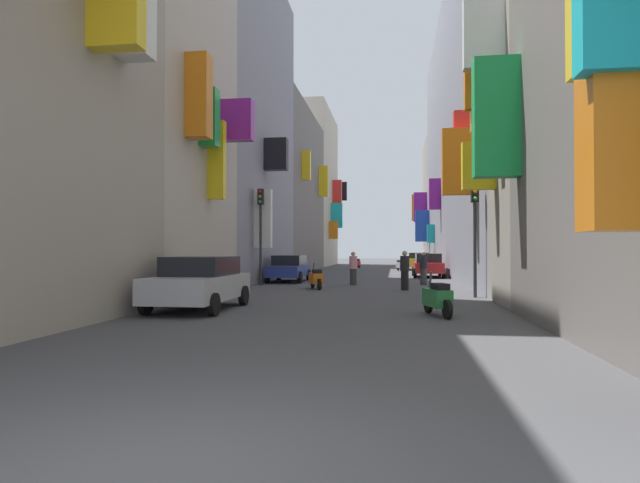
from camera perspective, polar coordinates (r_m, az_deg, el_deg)
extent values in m
plane|color=#424244|center=(33.89, 4.92, -3.75)|extent=(140.00, 140.00, 0.00)
cube|color=#B2A899|center=(22.99, -19.40, 21.56)|extent=(6.00, 7.37, 20.92)
cube|color=yellow|center=(20.36, -10.89, 8.46)|extent=(0.61, 0.35, 2.89)
cube|color=green|center=(19.90, -11.65, 12.73)|extent=(0.60, 0.59, 2.05)
cube|color=purple|center=(21.57, -8.95, 12.55)|extent=(1.38, 0.58, 1.57)
cube|color=orange|center=(18.84, -12.75, 14.79)|extent=(0.76, 0.65, 2.79)
cube|color=gray|center=(31.52, -10.63, 12.30)|extent=(6.00, 13.08, 17.75)
cube|color=white|center=(26.37, -6.06, 2.42)|extent=(0.85, 0.37, 2.84)
cube|color=black|center=(28.73, -4.68, 9.19)|extent=(1.21, 0.60, 1.68)
cube|color=slate|center=(44.71, -4.76, 5.36)|extent=(6.00, 15.46, 13.10)
cube|color=yellow|center=(48.75, 0.37, 6.43)|extent=(0.80, 0.45, 2.76)
cube|color=yellow|center=(40.06, -1.46, 8.07)|extent=(0.63, 0.47, 2.18)
cube|color=#BCB29E|center=(58.64, -1.70, 5.55)|extent=(6.00, 12.72, 16.52)
cube|color=orange|center=(55.86, 1.45, 1.23)|extent=(0.90, 0.47, 1.84)
cube|color=black|center=(63.24, 2.32, 5.34)|extent=(1.21, 0.42, 2.17)
cube|color=#19B2BF|center=(57.37, 1.77, 2.77)|extent=(1.23, 0.39, 2.65)
cube|color=red|center=(59.29, 1.84, 5.17)|extent=(0.99, 0.64, 2.83)
cube|color=orange|center=(7.09, 30.35, 11.33)|extent=(1.07, 0.64, 2.56)
cube|color=yellow|center=(9.08, 27.34, 20.15)|extent=(0.70, 0.55, 1.60)
cube|color=green|center=(15.06, 18.16, 12.35)|extent=(1.16, 0.56, 3.10)
cube|color=gray|center=(19.67, 27.47, 19.84)|extent=(6.00, 3.56, 17.25)
cube|color=white|center=(17.68, 16.95, 20.36)|extent=(1.18, 0.41, 2.13)
cube|color=yellow|center=(18.15, 16.47, 7.71)|extent=(1.05, 0.41, 1.53)
cube|color=orange|center=(17.96, 16.84, 17.93)|extent=(1.08, 0.36, 3.02)
cube|color=orange|center=(17.76, 17.17, 15.15)|extent=(0.88, 0.50, 2.57)
cube|color=gray|center=(38.09, 17.48, 10.82)|extent=(6.00, 35.34, 18.78)
cube|color=red|center=(23.05, 15.01, 10.50)|extent=(0.81, 0.49, 2.24)
cube|color=#19B2BF|center=(44.63, 11.68, 0.82)|extent=(0.62, 0.49, 1.50)
cube|color=blue|center=(51.64, 10.80, 1.63)|extent=(1.31, 0.59, 2.95)
cube|color=orange|center=(22.31, 14.53, 8.19)|extent=(1.32, 0.45, 2.64)
cube|color=purple|center=(39.00, 12.08, 4.94)|extent=(0.81, 0.59, 2.17)
cube|color=gray|center=(59.66, 13.95, 3.96)|extent=(6.00, 9.34, 13.41)
cube|color=orange|center=(60.57, 10.36, 3.56)|extent=(1.36, 0.52, 2.89)
cube|color=purple|center=(55.31, 10.60, 3.60)|extent=(1.33, 0.39, 2.99)
cube|color=#19B2BF|center=(61.75, 10.62, 2.92)|extent=(0.71, 0.60, 1.89)
cube|color=green|center=(63.43, 10.54, 3.56)|extent=(0.72, 0.44, 2.24)
cube|color=gold|center=(46.19, 10.41, -2.18)|extent=(1.84, 4.44, 0.67)
cube|color=black|center=(45.95, 10.42, -1.47)|extent=(1.62, 2.49, 0.47)
cylinder|color=black|center=(47.63, 9.23, -2.55)|extent=(0.18, 0.60, 0.60)
cylinder|color=black|center=(47.70, 11.44, -2.54)|extent=(0.18, 0.60, 0.60)
cylinder|color=black|center=(44.70, 9.31, -2.66)|extent=(0.18, 0.60, 0.60)
cylinder|color=black|center=(44.78, 11.66, -2.65)|extent=(0.18, 0.60, 0.60)
cube|color=navy|center=(28.65, -3.34, -3.10)|extent=(1.69, 4.15, 0.57)
cube|color=black|center=(28.84, -3.26, -2.00)|extent=(1.48, 2.32, 0.53)
cylinder|color=black|center=(27.16, -2.16, -3.83)|extent=(0.18, 0.60, 0.60)
cylinder|color=black|center=(27.51, -5.63, -3.79)|extent=(0.18, 0.60, 0.60)
cylinder|color=black|center=(29.86, -1.23, -3.56)|extent=(0.18, 0.60, 0.60)
cylinder|color=black|center=(30.17, -4.40, -3.53)|extent=(0.18, 0.60, 0.60)
cube|color=#B7B7BC|center=(15.64, -12.75, -4.77)|extent=(1.84, 4.16, 0.67)
cube|color=black|center=(15.80, -12.48, -2.54)|extent=(1.62, 2.33, 0.53)
cylinder|color=black|center=(14.07, -11.23, -6.58)|extent=(0.18, 0.60, 0.60)
cylinder|color=black|center=(14.77, -18.02, -6.28)|extent=(0.18, 0.60, 0.60)
cylinder|color=black|center=(16.67, -8.10, -5.69)|extent=(0.18, 0.60, 0.60)
cylinder|color=black|center=(17.27, -14.00, -5.50)|extent=(0.18, 0.60, 0.60)
cube|color=#B21E1E|center=(34.04, 11.37, -2.69)|extent=(1.68, 4.33, 0.62)
cube|color=black|center=(33.81, 11.39, -1.72)|extent=(1.48, 2.43, 0.54)
cylinder|color=black|center=(35.44, 9.88, -3.13)|extent=(0.18, 0.60, 0.60)
cylinder|color=black|center=(35.53, 12.59, -3.11)|extent=(0.18, 0.60, 0.60)
cylinder|color=black|center=(32.58, 10.05, -3.32)|extent=(0.18, 0.60, 0.60)
cylinder|color=black|center=(32.68, 12.99, -3.31)|extent=(0.18, 0.60, 0.60)
cube|color=orange|center=(23.28, -0.44, -3.92)|extent=(0.79, 1.15, 0.45)
cube|color=black|center=(23.07, -0.33, -3.19)|extent=(0.50, 0.64, 0.16)
cylinder|color=#4C4C51|center=(23.79, -0.71, -3.07)|extent=(0.15, 0.28, 0.68)
cylinder|color=black|center=(23.94, -0.78, -4.37)|extent=(0.26, 0.48, 0.48)
cylinder|color=black|center=(22.64, -0.08, -4.57)|extent=(0.26, 0.48, 0.48)
cube|color=#ADADB2|center=(43.77, 8.52, -2.48)|extent=(0.73, 1.26, 0.45)
cube|color=black|center=(43.98, 8.44, -2.08)|extent=(0.45, 0.62, 0.16)
cylinder|color=#4C4C51|center=(43.19, 8.72, -2.07)|extent=(0.13, 0.28, 0.68)
cylinder|color=black|center=(43.06, 8.78, -2.81)|extent=(0.22, 0.49, 0.48)
cylinder|color=black|center=(44.49, 8.27, -2.74)|extent=(0.22, 0.49, 0.48)
cube|color=red|center=(49.47, 3.86, -2.30)|extent=(0.75, 1.22, 0.45)
cube|color=black|center=(49.67, 3.95, -1.94)|extent=(0.47, 0.63, 0.16)
cylinder|color=#4C4C51|center=(48.93, 3.62, -1.94)|extent=(0.14, 0.28, 0.68)
cylinder|color=black|center=(48.82, 3.56, -2.58)|extent=(0.23, 0.49, 0.48)
cylinder|color=black|center=(50.15, 4.15, -2.54)|extent=(0.23, 0.49, 0.48)
cube|color=#287F3D|center=(14.17, 12.34, -5.86)|extent=(0.73, 1.16, 0.45)
cube|color=black|center=(13.96, 12.63, -4.68)|extent=(0.47, 0.63, 0.16)
cylinder|color=#4C4C51|center=(14.65, 11.58, -4.43)|extent=(0.13, 0.28, 0.68)
cylinder|color=black|center=(14.82, 11.41, -6.52)|extent=(0.23, 0.49, 0.48)
cylinder|color=black|center=(13.57, 13.36, -7.04)|extent=(0.23, 0.49, 0.48)
cylinder|color=#393939|center=(26.43, 10.93, -3.68)|extent=(0.41, 0.41, 0.80)
cylinder|color=black|center=(26.40, 10.92, -2.13)|extent=(0.49, 0.49, 0.63)
sphere|color=tan|center=(26.39, 10.92, -1.20)|extent=(0.22, 0.22, 0.22)
cylinder|color=#313131|center=(25.96, 3.55, -3.77)|extent=(0.44, 0.44, 0.78)
cylinder|color=pink|center=(25.93, 3.54, -2.23)|extent=(0.53, 0.53, 0.62)
sphere|color=tan|center=(25.93, 3.54, -1.32)|extent=(0.21, 0.21, 0.21)
cylinder|color=black|center=(22.81, 8.99, -4.13)|extent=(0.44, 0.44, 0.80)
cylinder|color=black|center=(22.78, 8.98, -2.32)|extent=(0.53, 0.53, 0.64)
sphere|color=tan|center=(22.77, 8.98, -1.24)|extent=(0.22, 0.22, 0.22)
cylinder|color=#2D2D2D|center=(19.91, 16.12, -0.86)|extent=(0.12, 0.12, 3.39)
cube|color=black|center=(20.02, 16.10, 5.08)|extent=(0.26, 0.26, 0.75)
sphere|color=red|center=(19.91, 16.15, 5.84)|extent=(0.14, 0.14, 0.14)
sphere|color=orange|center=(19.88, 16.16, 5.12)|extent=(0.14, 0.14, 0.14)
sphere|color=green|center=(19.85, 16.16, 4.40)|extent=(0.14, 0.14, 0.14)
cylinder|color=#2D2D2D|center=(25.83, -6.32, -0.36)|extent=(0.12, 0.12, 3.87)
cube|color=black|center=(25.96, -6.31, 4.74)|extent=(0.26, 0.26, 0.75)
sphere|color=red|center=(25.85, -6.39, 5.33)|extent=(0.14, 0.14, 0.14)
sphere|color=orange|center=(25.82, -6.39, 4.77)|extent=(0.14, 0.14, 0.14)
sphere|color=green|center=(25.80, -6.39, 4.22)|extent=(0.14, 0.14, 0.14)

